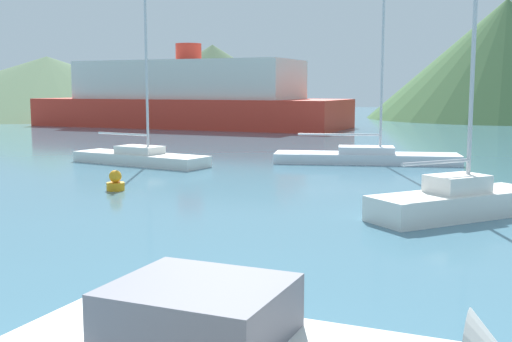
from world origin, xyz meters
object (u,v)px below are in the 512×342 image
object	(u,v)px
sailboat_outer	(140,156)
ferry_distant	(189,98)
sailboat_middle	(457,200)
sailboat_inner	(366,156)
buoy_marker	(115,182)

from	to	relation	value
sailboat_outer	ferry_distant	xyz separation A→B (m)	(-6.38, 29.42, 2.31)
sailboat_middle	sailboat_inner	bearing A→B (deg)	63.74
sailboat_middle	buoy_marker	bearing A→B (deg)	128.47
ferry_distant	sailboat_inner	bearing A→B (deg)	-45.56
ferry_distant	buoy_marker	distance (m)	38.09
sailboat_inner	sailboat_middle	bearing A→B (deg)	-80.41
sailboat_outer	buoy_marker	world-z (taller)	sailboat_outer
sailboat_inner	ferry_distant	bearing A→B (deg)	119.67
sailboat_outer	buoy_marker	xyz separation A→B (m)	(2.03, -7.66, -0.08)
sailboat_middle	buoy_marker	xyz separation A→B (m)	(-11.39, 2.63, -0.20)
sailboat_outer	ferry_distant	bearing A→B (deg)	123.30
sailboat_middle	buoy_marker	world-z (taller)	sailboat_middle
sailboat_inner	sailboat_middle	size ratio (longest dim) A/B	1.05
sailboat_inner	sailboat_outer	distance (m)	10.93
sailboat_outer	buoy_marker	distance (m)	7.92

